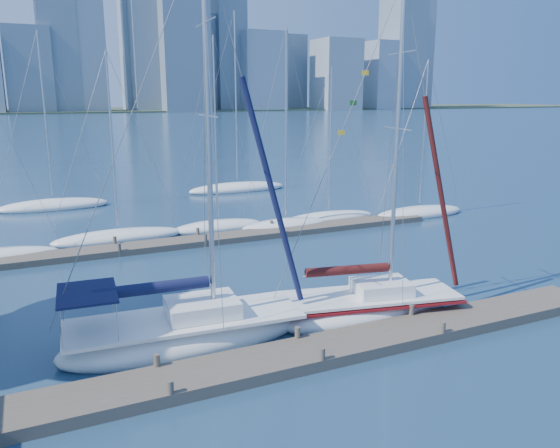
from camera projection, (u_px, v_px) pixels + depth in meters
name	position (u px, v px, depth m)	size (l,w,h in m)	color
ground	(309.00, 359.00, 18.70)	(700.00, 700.00, 0.00)	navy
near_dock	(309.00, 353.00, 18.65)	(26.00, 2.00, 0.40)	brown
far_dock	(217.00, 239.00, 33.62)	(30.00, 1.80, 0.36)	brown
far_shore	(41.00, 111.00, 301.65)	(800.00, 100.00, 1.50)	#38472D
sailboat_navy	(185.00, 316.00, 19.51)	(9.16, 3.56, 14.56)	white
sailboat_maroon	(369.00, 290.00, 22.12)	(8.24, 4.10, 13.55)	white
bg_boat_1	(119.00, 237.00, 33.85)	(8.27, 3.78, 11.68)	white
bg_boat_2	(218.00, 226.00, 36.55)	(6.23, 2.05, 12.77)	white
bg_boat_3	(286.00, 225.00, 36.84)	(6.42, 2.18, 13.30)	white
bg_boat_4	(329.00, 218.00, 39.21)	(7.44, 2.65, 10.99)	white
bg_boat_5	(419.00, 213.00, 40.70)	(7.80, 2.71, 11.62)	white
bg_boat_6	(54.00, 205.00, 43.25)	(8.69, 4.67, 13.88)	white
bg_boat_7	(238.00, 188.00, 51.30)	(9.48, 2.72, 16.40)	white
skyline	(74.00, 43.00, 274.71)	(502.85, 51.31, 108.95)	gray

